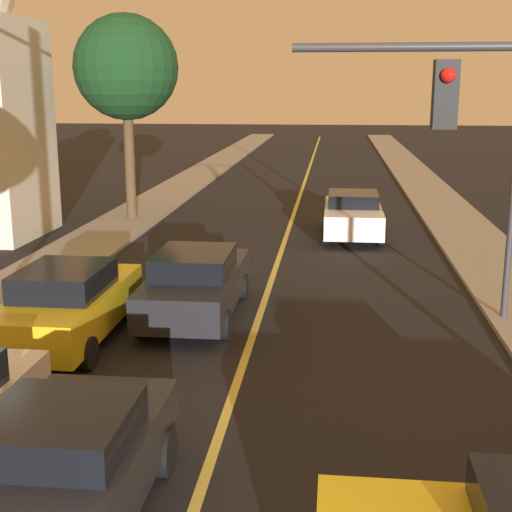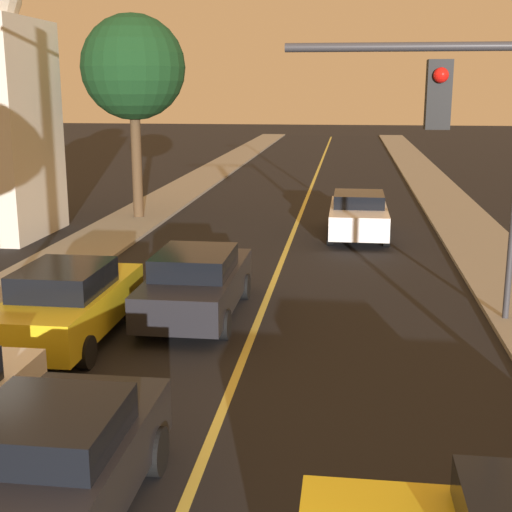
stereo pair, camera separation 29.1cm
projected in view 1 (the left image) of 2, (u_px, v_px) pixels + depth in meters
road_surface at (305, 181)px, 40.10m from camera, size 10.32×80.00×0.01m
sidewalk_left at (193, 179)px, 40.77m from camera, size 2.50×80.00×0.12m
sidewalk_right at (421, 182)px, 39.41m from camera, size 2.50×80.00×0.12m
car_near_lane_front at (66, 463)px, 8.44m from camera, size 1.99×3.82×1.54m
car_near_lane_second at (196, 283)px, 16.25m from camera, size 2.00×4.78×1.57m
car_outer_lane_second at (68, 304)px, 14.57m from camera, size 1.96×4.59×1.63m
car_far_oncoming at (353, 214)px, 25.08m from camera, size 2.08×4.69×1.55m
streetlamp_right at (503, 104)px, 15.02m from camera, size 1.69×0.36×7.38m
tree_left_far at (126, 68)px, 27.10m from camera, size 3.99×3.99×7.78m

